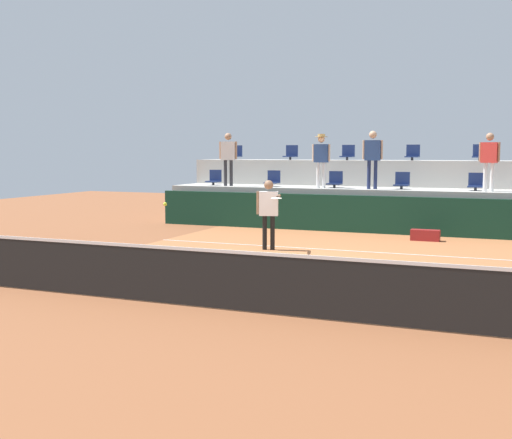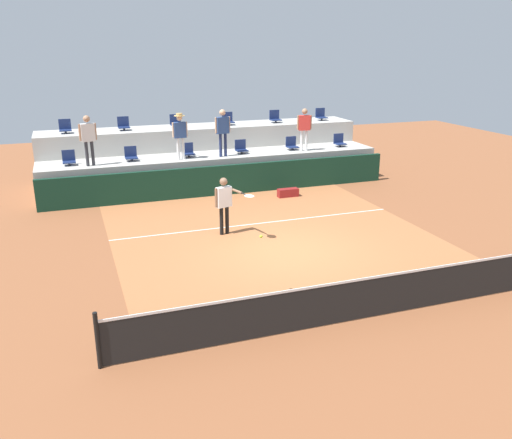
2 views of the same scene
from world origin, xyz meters
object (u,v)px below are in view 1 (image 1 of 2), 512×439
spectator_leaning_on_rail (489,156)px  stadium_chair_lower_left (273,180)px  stadium_chair_upper_mid_right (413,154)px  spectator_in_white (373,154)px  tennis_ball (165,204)px  stadium_chair_upper_right (480,154)px  stadium_chair_upper_far_left (236,154)px  stadium_chair_lower_far_left (214,179)px  stadium_chair_upper_left (291,154)px  stadium_chair_lower_mid_left (335,181)px  stadium_chair_upper_mid_left (348,154)px  tennis_player (269,207)px  stadium_chair_lower_mid_right (402,182)px  stadium_chair_lower_right (476,183)px  spectator_in_grey (228,154)px  equipment_bag (425,235)px  spectator_with_hat (321,155)px

spectator_leaning_on_rail → stadium_chair_lower_left: bearing=176.7°
stadium_chair_upper_mid_right → spectator_in_white: size_ratio=0.30×
spectator_leaning_on_rail → tennis_ball: size_ratio=24.49×
tennis_ball → stadium_chair_upper_right: bearing=67.1°
stadium_chair_upper_far_left → stadium_chair_lower_far_left: bearing=-89.8°
stadium_chair_upper_far_left → spectator_in_white: bearing=-21.6°
stadium_chair_upper_left → spectator_in_white: spectator_in_white is taller
stadium_chair_lower_mid_left → stadium_chair_upper_mid_left: size_ratio=1.00×
stadium_chair_upper_mid_left → tennis_player: (-0.10, -7.21, -1.28)m
stadium_chair_lower_far_left → stadium_chair_upper_far_left: 1.99m
stadium_chair_lower_mid_right → spectator_in_white: 1.26m
stadium_chair_lower_far_left → stadium_chair_lower_right: size_ratio=1.00×
stadium_chair_upper_far_left → tennis_ball: bearing=-72.1°
stadium_chair_lower_right → spectator_leaning_on_rail: spectator_leaning_on_rail is taller
stadium_chair_upper_right → tennis_player: 8.53m
stadium_chair_upper_mid_right → tennis_ball: (-2.71, -11.39, -0.89)m
tennis_player → spectator_leaning_on_rail: (4.76, 5.02, 1.21)m
stadium_chair_lower_right → stadium_chair_upper_mid_left: (-4.30, 1.80, 0.85)m
stadium_chair_upper_right → spectator_leaning_on_rail: spectator_leaning_on_rail is taller
spectator_leaning_on_rail → stadium_chair_upper_right: bearing=99.8°
stadium_chair_lower_right → tennis_player: (-4.40, -5.41, -0.43)m
stadium_chair_lower_mid_right → stadium_chair_upper_mid_left: (-2.16, 1.80, 0.85)m
stadium_chair_upper_mid_right → stadium_chair_upper_right: size_ratio=1.00×
spectator_in_grey → stadium_chair_upper_right: bearing=15.7°
stadium_chair_upper_mid_left → spectator_in_grey: size_ratio=0.30×
stadium_chair_lower_far_left → stadium_chair_upper_right: bearing=12.0°
stadium_chair_lower_left → spectator_leaning_on_rail: size_ratio=0.31×
stadium_chair_lower_mid_left → spectator_in_grey: size_ratio=0.30×
stadium_chair_upper_far_left → equipment_bag: bearing=-29.0°
stadium_chair_lower_far_left → stadium_chair_upper_far_left: bearing=90.2°
spectator_leaning_on_rail → equipment_bag: bearing=-127.4°
stadium_chair_upper_mid_right → tennis_player: bearing=-107.6°
stadium_chair_lower_mid_right → spectator_with_hat: (-2.45, -0.38, 0.81)m
stadium_chair_lower_mid_left → stadium_chair_lower_mid_right: size_ratio=1.00×
stadium_chair_lower_mid_left → tennis_ball: bearing=-93.5°
stadium_chair_upper_mid_right → stadium_chair_upper_right: (2.10, 0.00, 0.00)m
stadium_chair_upper_left → stadium_chair_lower_mid_right: bearing=-23.1°
stadium_chair_lower_mid_left → spectator_with_hat: 0.97m
stadium_chair_lower_right → stadium_chair_upper_far_left: (-8.51, 1.80, 0.85)m
stadium_chair_lower_mid_right → stadium_chair_upper_right: (2.12, 1.80, 0.85)m
stadium_chair_lower_far_left → stadium_chair_lower_mid_left: size_ratio=1.00×
spectator_with_hat → spectator_in_grey: bearing=180.0°
stadium_chair_upper_mid_right → spectator_leaning_on_rail: spectator_leaning_on_rail is taller
stadium_chair_upper_left → spectator_leaning_on_rail: (6.71, -2.18, -0.06)m
stadium_chair_upper_mid_right → spectator_leaning_on_rail: 3.30m
stadium_chair_lower_mid_left → stadium_chair_upper_mid_right: bearing=40.3°
stadium_chair_lower_right → stadium_chair_upper_left: bearing=164.2°
spectator_in_grey → stadium_chair_upper_mid_right: bearing=21.0°
stadium_chair_lower_left → tennis_ball: (1.53, -9.59, -0.04)m
stadium_chair_lower_left → stadium_chair_lower_mid_right: size_ratio=1.00×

